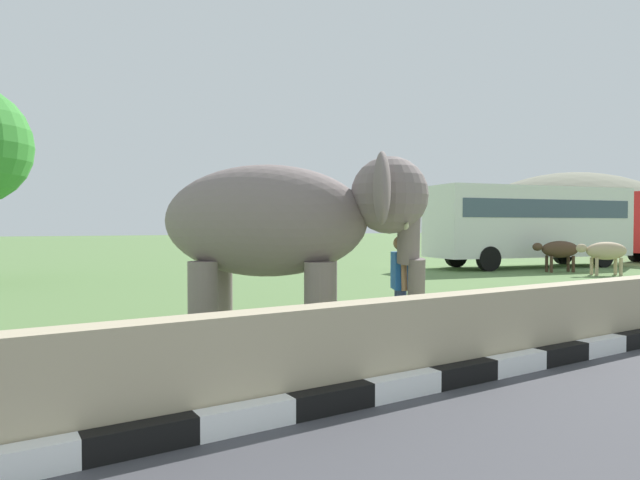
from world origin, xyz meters
TOP-DOWN VIEW (x-y plane):
  - striped_curb at (-0.35, 3.81)m, footprint 16.20×0.20m
  - barrier_parapet at (2.00, 4.11)m, footprint 28.00×0.36m
  - elephant at (3.02, 6.72)m, footprint 3.94×3.63m
  - person_handler at (4.62, 6.02)m, footprint 0.40×0.61m
  - bus_white at (19.47, 14.96)m, footprint 9.62×4.40m
  - cow_near at (18.32, 12.71)m, footprint 1.88×1.21m
  - cow_mid at (18.57, 10.98)m, footprint 1.84×1.32m
  - hill_east at (55.00, 36.25)m, footprint 28.43×22.74m

SIDE VIEW (x-z plane):
  - hill_east at x=55.00m, z-range -7.73..7.73m
  - striped_curb at x=-0.35m, z-range 0.00..0.24m
  - barrier_parapet at x=2.00m, z-range 0.00..1.00m
  - cow_near at x=18.32m, z-range 0.26..1.48m
  - cow_mid at x=18.57m, z-range 0.26..1.48m
  - person_handler at x=4.62m, z-range 0.10..1.75m
  - elephant at x=3.02m, z-range 0.42..3.27m
  - bus_white at x=19.47m, z-range 0.33..3.83m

